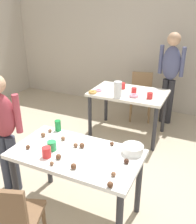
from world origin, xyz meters
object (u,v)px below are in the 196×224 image
object	(u,v)px
dining_table_far	(128,98)
pitcher_far	(118,90)
person_adult_far	(170,71)
person_girl_near	(3,126)
dining_table_near	(76,162)
soda_can	(58,126)
chair_near_table	(11,219)
chair_far_table	(141,93)
mixing_bowl	(133,149)

from	to	relation	value
dining_table_far	pitcher_far	size ratio (longest dim) A/B	4.73
person_adult_far	pitcher_far	xyz separation A→B (m)	(-0.56, -1.06, -0.10)
person_girl_near	dining_table_far	bearing A→B (deg)	67.34
person_girl_near	pitcher_far	xyz separation A→B (m)	(0.72, 1.55, 0.05)
dining_table_near	person_adult_far	xyz separation A→B (m)	(0.38, 2.61, 0.34)
pitcher_far	soda_can	bearing A→B (deg)	-99.84
chair_near_table	person_girl_near	distance (m)	1.05
dining_table_near	chair_far_table	xyz separation A→B (m)	(-0.11, 2.62, -0.15)
pitcher_far	mixing_bowl	bearing A→B (deg)	-63.35
person_adult_far	soda_can	size ratio (longest dim) A/B	13.25
chair_far_table	mixing_bowl	size ratio (longest dim) A/B	4.34
chair_near_table	chair_far_table	world-z (taller)	same
soda_can	pitcher_far	size ratio (longest dim) A/B	0.49
chair_far_table	person_girl_near	world-z (taller)	person_girl_near
person_girl_near	mixing_bowl	xyz separation A→B (m)	(1.39, 0.22, -0.04)
mixing_bowl	pitcher_far	size ratio (longest dim) A/B	0.80
dining_table_near	pitcher_far	size ratio (longest dim) A/B	4.94
dining_table_far	pitcher_far	world-z (taller)	pitcher_far
soda_can	mixing_bowl	bearing A→B (deg)	-4.93
dining_table_near	mixing_bowl	size ratio (longest dim) A/B	6.15
dining_table_far	chair_near_table	bearing A→B (deg)	-91.74
dining_table_far	mixing_bowl	world-z (taller)	mixing_bowl
dining_table_near	chair_far_table	distance (m)	2.62
chair_far_table	person_adult_far	world-z (taller)	person_adult_far
person_girl_near	person_adult_far	world-z (taller)	person_adult_far
soda_can	pitcher_far	distance (m)	1.27
dining_table_near	person_girl_near	size ratio (longest dim) A/B	0.88
chair_near_table	dining_table_far	bearing A→B (deg)	88.26
chair_near_table	person_girl_near	xyz separation A→B (m)	(-0.71, 0.71, 0.33)
dining_table_near	soda_can	distance (m)	0.52
mixing_bowl	dining_table_near	bearing A→B (deg)	-156.06
chair_far_table	mixing_bowl	distance (m)	2.49
person_girl_near	soda_can	xyz separation A→B (m)	(0.50, 0.30, -0.02)
chair_near_table	chair_far_table	xyz separation A→B (m)	(0.09, 3.33, 0.00)
dining_table_near	person_girl_near	distance (m)	0.92
dining_table_far	chair_near_table	size ratio (longest dim) A/B	1.36
chair_near_table	chair_far_table	distance (m)	3.33
dining_table_far	person_adult_far	distance (m)	0.95
dining_table_far	chair_far_table	bearing A→B (deg)	89.46
dining_table_near	person_adult_far	world-z (taller)	person_adult_far
person_adult_far	soda_can	distance (m)	2.45
person_adult_far	chair_far_table	bearing A→B (deg)	179.15
dining_table_far	person_girl_near	world-z (taller)	person_girl_near
dining_table_far	mixing_bowl	size ratio (longest dim) A/B	5.89
dining_table_far	soda_can	distance (m)	1.61
person_girl_near	person_adult_far	size ratio (longest dim) A/B	0.87
dining_table_far	pitcher_far	distance (m)	0.40
dining_table_near	pitcher_far	distance (m)	1.58
dining_table_near	dining_table_far	bearing A→B (deg)	93.47
person_adult_far	mixing_bowl	distance (m)	2.40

